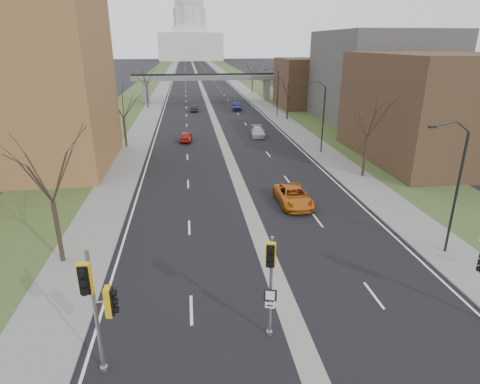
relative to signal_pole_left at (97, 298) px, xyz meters
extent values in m
plane|color=black|center=(8.53, 1.87, -3.80)|extent=(700.00, 700.00, 0.00)
cube|color=black|center=(8.53, 151.87, -3.79)|extent=(20.00, 600.00, 0.01)
cube|color=gray|center=(8.53, 151.87, -3.80)|extent=(1.20, 600.00, 0.02)
cube|color=gray|center=(20.53, 151.87, -3.74)|extent=(4.00, 600.00, 0.12)
cube|color=gray|center=(-3.47, 151.87, -3.74)|extent=(4.00, 600.00, 0.12)
cube|color=#2D4721|center=(26.53, 151.87, -3.75)|extent=(8.00, 600.00, 0.10)
cube|color=#2D4721|center=(-9.47, 151.87, -3.75)|extent=(8.00, 600.00, 0.10)
cube|color=#4B3523|center=(32.53, 29.87, 2.20)|extent=(16.00, 20.00, 12.00)
cube|color=#56534E|center=(36.53, 53.87, 3.70)|extent=(18.00, 22.00, 15.00)
cube|color=#4B3523|center=(30.53, 71.87, 1.20)|extent=(14.00, 14.00, 10.00)
cube|color=slate|center=(-5.47, 81.87, -1.30)|extent=(1.20, 2.50, 5.00)
cube|color=slate|center=(22.53, 81.87, -1.30)|extent=(1.20, 2.50, 5.00)
cube|color=slate|center=(8.53, 81.87, 1.70)|extent=(34.00, 3.00, 1.00)
cube|color=black|center=(8.53, 81.87, 2.40)|extent=(34.00, 0.15, 0.50)
cube|color=silver|center=(8.53, 321.87, 6.20)|extent=(48.00, 42.00, 20.00)
cube|color=silver|center=(8.53, 321.87, 18.20)|extent=(26.00, 26.00, 5.00)
cylinder|color=silver|center=(8.53, 321.87, 27.20)|extent=(22.00, 22.00, 14.00)
sphere|color=silver|center=(8.53, 321.87, 38.20)|extent=(22.00, 22.00, 22.00)
cylinder|color=black|center=(20.33, 7.87, 0.32)|extent=(0.16, 0.16, 8.00)
cube|color=black|center=(18.03, 7.87, 4.67)|extent=(0.45, 0.18, 0.14)
cylinder|color=black|center=(20.33, 33.87, 0.32)|extent=(0.16, 0.16, 8.00)
cube|color=black|center=(18.03, 33.87, 4.67)|extent=(0.45, 0.18, 0.14)
cylinder|color=black|center=(20.33, 59.87, 0.32)|extent=(0.16, 0.16, 8.00)
cube|color=black|center=(18.03, 59.87, 4.67)|extent=(0.45, 0.18, 0.14)
cylinder|color=#382B21|center=(-4.47, 9.87, -1.68)|extent=(0.28, 0.28, 4.00)
cylinder|color=#382B21|center=(-4.47, 39.87, -1.80)|extent=(0.28, 0.28, 3.75)
cylinder|color=#382B21|center=(-4.47, 73.87, -1.55)|extent=(0.28, 0.28, 4.25)
cylinder|color=#382B21|center=(21.53, 23.87, -1.68)|extent=(0.28, 0.28, 4.00)
cylinder|color=#382B21|center=(21.53, 56.87, -1.93)|extent=(0.28, 0.28, 3.50)
cylinder|color=#382B21|center=(21.53, 96.87, -1.55)|extent=(0.28, 0.28, 4.25)
cylinder|color=gray|center=(-0.20, 0.22, -0.90)|extent=(0.16, 0.16, 5.80)
cylinder|color=gray|center=(-0.20, 0.22, -3.69)|extent=(0.31, 0.31, 0.22)
cube|color=gold|center=(-0.23, -0.33, 1.11)|extent=(0.49, 0.47, 1.28)
cube|color=gold|center=(0.35, 0.20, -0.34)|extent=(0.47, 0.49, 1.28)
cylinder|color=gray|center=(7.20, 1.53, -1.20)|extent=(0.14, 0.14, 5.20)
cylinder|color=gray|center=(7.20, 1.53, -3.70)|extent=(0.28, 0.28, 0.20)
cube|color=gold|center=(7.05, 1.06, 0.80)|extent=(0.52, 0.51, 1.15)
cube|color=black|center=(7.20, 1.53, -1.50)|extent=(0.59, 0.22, 0.60)
cube|color=silver|center=(7.20, 1.53, -2.05)|extent=(0.44, 0.17, 0.30)
cylinder|color=black|center=(20.91, 5.56, -2.54)|extent=(0.06, 0.06, 2.27)
imported|color=#B52014|center=(3.40, 42.37, -3.10)|extent=(1.90, 4.21, 1.40)
imported|color=black|center=(5.20, 68.51, -3.18)|extent=(1.66, 3.87, 1.24)
imported|color=#C26014|center=(12.46, 17.42, -3.03)|extent=(2.65, 5.59, 1.54)
imported|color=silver|center=(13.99, 44.15, -3.11)|extent=(2.37, 4.88, 1.37)
imported|color=navy|center=(13.86, 69.29, -3.01)|extent=(2.22, 4.74, 1.57)
camera|label=1|loc=(3.81, -13.71, 9.29)|focal=30.00mm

